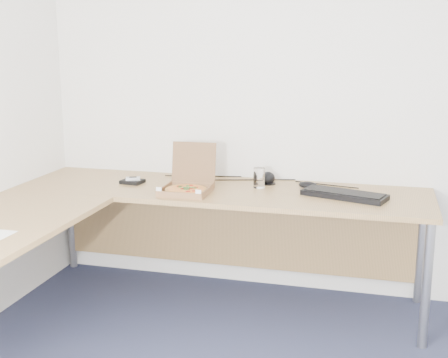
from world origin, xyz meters
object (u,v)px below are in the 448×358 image
(desk, at_px, (145,208))
(keyboard, at_px, (344,195))
(pizza_box, at_px, (187,187))
(drinking_glass, at_px, (259,178))
(wallet, at_px, (133,181))

(desk, xyz_separation_m, keyboard, (1.06, 0.41, 0.04))
(desk, distance_m, pizza_box, 0.32)
(desk, distance_m, drinking_glass, 0.75)
(drinking_glass, bearing_deg, keyboard, -11.92)
(keyboard, bearing_deg, pizza_box, -154.52)
(desk, distance_m, wallet, 0.50)
(keyboard, bearing_deg, wallet, -163.46)
(desk, relative_size, keyboard, 5.22)
(pizza_box, distance_m, keyboard, 0.92)
(wallet, bearing_deg, drinking_glass, 14.52)
(desk, bearing_deg, drinking_glass, 43.72)
(pizza_box, bearing_deg, drinking_glass, 30.54)
(drinking_glass, distance_m, keyboard, 0.54)
(pizza_box, distance_m, wallet, 0.44)
(keyboard, bearing_deg, drinking_glass, -174.55)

